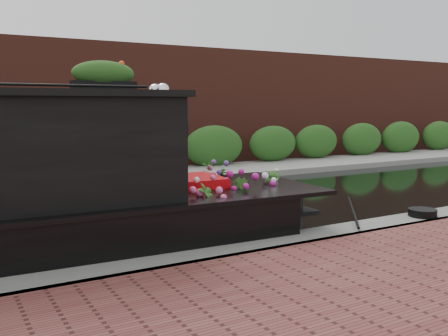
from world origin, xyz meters
TOP-DOWN VIEW (x-y plane):
  - ground at (0.00, 0.00)m, footprint 80.00×80.00m
  - near_bank_coping at (0.00, -3.30)m, footprint 40.00×0.60m
  - far_bank_path at (0.00, 4.20)m, footprint 40.00×2.40m
  - far_hedge at (0.00, 5.10)m, footprint 40.00×1.10m
  - far_brick_wall at (0.00, 7.20)m, footprint 40.00×1.00m
  - rope_fender at (2.07, -1.87)m, footprint 0.35×0.36m
  - coiled_mooring_rope at (3.74, -3.31)m, footprint 0.45×0.45m

SIDE VIEW (x-z plane):
  - ground at x=0.00m, z-range 0.00..0.00m
  - near_bank_coping at x=0.00m, z-range -0.25..0.25m
  - far_bank_path at x=0.00m, z-range -0.17..0.17m
  - far_hedge at x=0.00m, z-range -1.40..1.40m
  - far_brick_wall at x=0.00m, z-range -4.00..4.00m
  - rope_fender at x=2.07m, z-range 0.00..0.35m
  - coiled_mooring_rope at x=3.74m, z-range 0.25..0.37m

